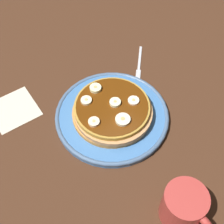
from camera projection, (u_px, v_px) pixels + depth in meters
ground_plane at (112, 121)px, 80.13cm from camera, size 140.00×140.00×3.00cm
plate at (112, 116)px, 78.11cm from camera, size 27.95×27.95×1.85cm
pancake_stack at (113, 111)px, 76.19cm from camera, size 19.38×19.67×3.61cm
banana_slice_0 at (116, 104)px, 74.65cm from camera, size 2.69×2.69×0.98cm
banana_slice_1 at (94, 122)px, 71.67cm from camera, size 2.61×2.61×0.90cm
banana_slice_2 at (96, 88)px, 77.45cm from camera, size 2.86×2.86×1.06cm
banana_slice_3 at (134, 101)px, 75.38cm from camera, size 2.71×2.71×0.70cm
banana_slice_4 at (123, 120)px, 72.01cm from camera, size 3.48×3.48×0.93cm
banana_slice_5 at (86, 101)px, 75.33cm from camera, size 2.65×2.65×0.82cm
coffee_mug at (185, 207)px, 61.14cm from camera, size 11.92×8.50×8.72cm
napkin at (14, 109)px, 80.27cm from camera, size 11.90×11.90×0.30cm
fork at (139, 64)px, 89.44cm from camera, size 9.77×10.00×0.50cm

